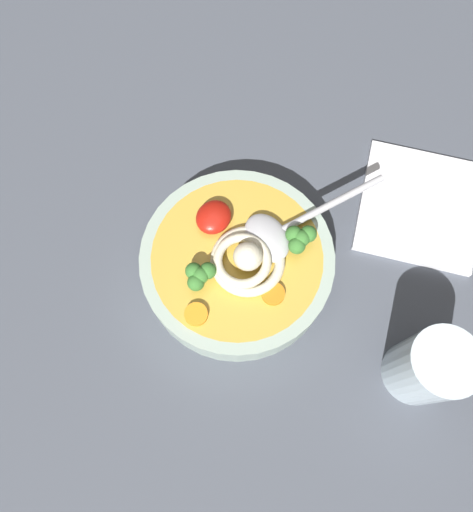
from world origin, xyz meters
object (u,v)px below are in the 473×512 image
at_px(drinking_glass, 427,371).
at_px(soup_spoon, 278,232).
at_px(soup_bowl, 236,263).
at_px(folded_napkin, 418,206).
at_px(noodle_pile, 246,260).

bearing_deg(drinking_glass, soup_spoon, -102.17).
distance_m(soup_spoon, drinking_glass, 0.20).
distance_m(soup_bowl, drinking_glass, 0.22).
bearing_deg(soup_bowl, folded_napkin, 143.25).
xyz_separation_m(noodle_pile, drinking_glass, (-0.00, 0.21, -0.01)).
bearing_deg(soup_bowl, soup_spoon, 152.18).
relative_size(soup_bowl, folded_napkin, 1.41).
xyz_separation_m(drinking_glass, folded_napkin, (-0.19, -0.08, -0.04)).
relative_size(noodle_pile, soup_spoon, 0.52).
height_order(noodle_pile, folded_napkin, noodle_pile).
xyz_separation_m(soup_spoon, drinking_glass, (0.04, 0.20, -0.01)).
height_order(noodle_pile, drinking_glass, drinking_glass).
distance_m(noodle_pile, folded_napkin, 0.23).
height_order(drinking_glass, folded_napkin, drinking_glass).
height_order(noodle_pile, soup_spoon, noodle_pile).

